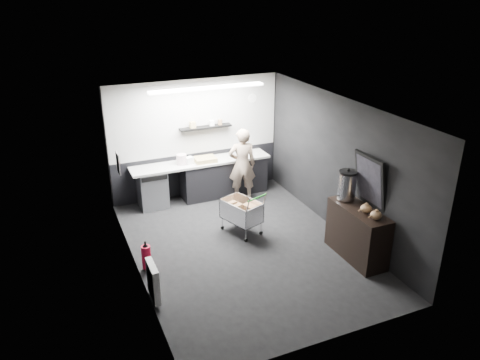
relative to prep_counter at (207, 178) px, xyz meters
name	(u,v)px	position (x,y,z in m)	size (l,w,h in m)	color
floor	(244,247)	(-0.14, -2.42, -0.46)	(5.50, 5.50, 0.00)	black
ceiling	(244,108)	(-0.14, -2.42, 2.24)	(5.50, 5.50, 0.00)	silver
wall_back	(196,138)	(-0.14, 0.33, 0.89)	(5.50, 5.50, 0.00)	black
wall_front	(330,259)	(-0.14, -5.17, 0.89)	(5.50, 5.50, 0.00)	black
wall_left	(132,201)	(-2.14, -2.42, 0.89)	(5.50, 5.50, 0.00)	black
wall_right	(338,166)	(1.86, -2.42, 0.89)	(5.50, 5.50, 0.00)	black
kitchen_wall_panel	(195,117)	(-0.14, 0.31, 1.39)	(3.95, 0.02, 1.70)	#B6B6B2
dado_panel	(197,173)	(-0.14, 0.31, 0.04)	(3.95, 0.02, 1.00)	black
floating_shelf	(206,127)	(0.06, 0.20, 1.16)	(1.20, 0.22, 0.04)	black
wall_clock	(252,98)	(1.26, 0.30, 1.69)	(0.20, 0.20, 0.03)	white
poster	(118,163)	(-2.12, -1.12, 1.09)	(0.02, 0.30, 0.40)	silver
poster_red_band	(118,159)	(-2.11, -1.12, 1.16)	(0.01, 0.22, 0.10)	red
radiator	(153,281)	(-2.08, -3.32, -0.11)	(0.10, 0.50, 0.60)	white
ceiling_strip	(207,88)	(-0.14, -0.57, 2.21)	(2.40, 0.20, 0.04)	white
prep_counter	(207,178)	(0.00, 0.00, 0.00)	(3.20, 0.61, 0.90)	black
person	(242,165)	(0.68, -0.45, 0.39)	(0.62, 0.41, 1.70)	beige
shopping_cart	(241,212)	(0.05, -1.86, -0.02)	(0.76, 1.01, 0.92)	silver
sideboard	(357,226)	(1.61, -3.48, 0.15)	(0.55, 1.29, 1.93)	black
fire_extinguisher	(146,256)	(-1.99, -2.43, -0.20)	(0.16, 0.16, 0.54)	red
cardboard_box	(205,159)	(-0.05, -0.05, 0.49)	(0.47, 0.36, 0.09)	tan
pink_tub	(182,159)	(-0.59, 0.00, 0.56)	(0.23, 0.23, 0.23)	silver
white_container	(189,161)	(-0.43, -0.05, 0.52)	(0.18, 0.14, 0.16)	white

